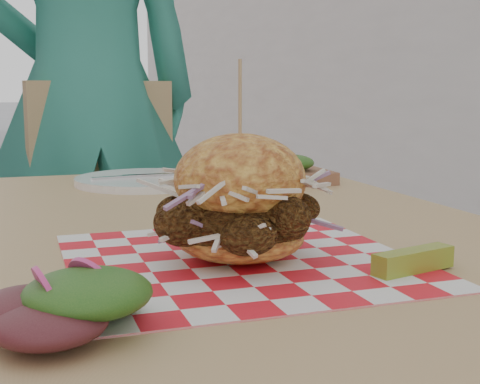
{
  "coord_description": "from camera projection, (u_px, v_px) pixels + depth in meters",
  "views": [
    {
      "loc": [
        0.08,
        -1.0,
        0.94
      ],
      "look_at": [
        0.3,
        -0.33,
        0.82
      ],
      "focal_mm": 50.0,
      "sensor_mm": 36.0,
      "label": 1
    }
  ],
  "objects": [
    {
      "name": "diner",
      "position": [
        87.0,
        95.0,
        1.9
      ],
      "size": [
        0.67,
        0.45,
        1.82
      ],
      "primitive_type": "imported",
      "rotation": [
        0.0,
        0.0,
        3.16
      ],
      "color": "#2F8874",
      "rests_on": "ground"
    },
    {
      "name": "sandwich",
      "position": [
        240.0,
        205.0,
        0.71
      ],
      "size": [
        0.19,
        0.19,
        0.21
      ],
      "color": "gold",
      "rests_on": "paper_liner"
    },
    {
      "name": "place_setting",
      "position": [
        146.0,
        180.0,
        1.28
      ],
      "size": [
        0.27,
        0.27,
        0.02
      ],
      "color": "white",
      "rests_on": "patio_table"
    },
    {
      "name": "patio_table",
      "position": [
        206.0,
        284.0,
        0.9
      ],
      "size": [
        0.8,
        1.2,
        0.75
      ],
      "color": "tan",
      "rests_on": "ground"
    },
    {
      "name": "side_salad",
      "position": [
        76.0,
        314.0,
        0.51
      ],
      "size": [
        0.14,
        0.14,
        0.05
      ],
      "color": "#3F1419",
      "rests_on": "patio_table"
    },
    {
      "name": "paper_liner",
      "position": [
        240.0,
        260.0,
        0.72
      ],
      "size": [
        0.36,
        0.36,
        0.0
      ],
      "primitive_type": "cube",
      "color": "red",
      "rests_on": "patio_table"
    },
    {
      "name": "kraft_tray",
      "position": [
        291.0,
        172.0,
        1.29
      ],
      "size": [
        0.15,
        0.12,
        0.06
      ],
      "color": "brown",
      "rests_on": "patio_table"
    },
    {
      "name": "patio_chair",
      "position": [
        102.0,
        227.0,
        1.83
      ],
      "size": [
        0.5,
        0.51,
        0.95
      ],
      "rotation": [
        0.0,
        0.0,
        0.21
      ],
      "color": "tan",
      "rests_on": "ground"
    },
    {
      "name": "pickle_spear",
      "position": [
        413.0,
        260.0,
        0.67
      ],
      "size": [
        0.1,
        0.04,
        0.02
      ],
      "primitive_type": "cube",
      "rotation": [
        0.0,
        0.0,
        0.24
      ],
      "color": "#9CA730",
      "rests_on": "paper_liner"
    }
  ]
}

